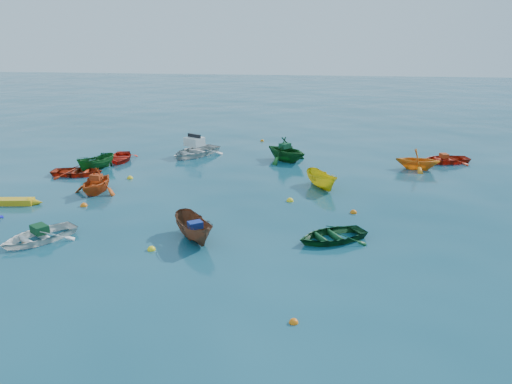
# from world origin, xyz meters

# --- Properties ---
(ground) EXTENTS (160.00, 160.00, 0.00)m
(ground) POSITION_xyz_m (0.00, 0.00, 0.00)
(ground) COLOR #0A3E4E
(ground) RESTS_ON ground
(dinghy_white_near) EXTENTS (3.70, 3.92, 0.66)m
(dinghy_white_near) POSITION_xyz_m (-8.54, -1.63, 0.00)
(dinghy_white_near) COLOR white
(dinghy_white_near) RESTS_ON ground
(sampan_brown_mid) EXTENTS (2.67, 3.17, 1.18)m
(sampan_brown_mid) POSITION_xyz_m (-1.94, -0.65, 0.00)
(sampan_brown_mid) COLOR brown
(sampan_brown_mid) RESTS_ON ground
(dinghy_orange_w) EXTENTS (2.69, 3.04, 1.48)m
(dinghy_orange_w) POSITION_xyz_m (-8.89, 4.98, 0.00)
(dinghy_orange_w) COLOR #CF4A13
(dinghy_orange_w) RESTS_ON ground
(sampan_yellow_mid) EXTENTS (2.29, 2.99, 1.09)m
(sampan_yellow_mid) POSITION_xyz_m (3.46, 7.42, 0.00)
(sampan_yellow_mid) COLOR gold
(sampan_yellow_mid) RESTS_ON ground
(dinghy_green_e) EXTENTS (3.81, 3.49, 0.65)m
(dinghy_green_e) POSITION_xyz_m (3.90, 0.02, 0.00)
(dinghy_green_e) COLOR #0F441F
(dinghy_green_e) RESTS_ON ground
(dinghy_red_nw) EXTENTS (3.31, 2.50, 0.65)m
(dinghy_red_nw) POSITION_xyz_m (-11.57, 8.13, 0.00)
(dinghy_red_nw) COLOR red
(dinghy_red_nw) RESTS_ON ground
(dinghy_green_n) EXTENTS (4.36, 4.29, 1.74)m
(dinghy_green_n) POSITION_xyz_m (1.00, 13.31, 0.00)
(dinghy_green_n) COLOR #12501A
(dinghy_green_n) RESTS_ON ground
(dinghy_red_ne) EXTENTS (3.73, 3.08, 0.67)m
(dinghy_red_ne) POSITION_xyz_m (11.74, 14.24, 0.00)
(dinghy_red_ne) COLOR red
(dinghy_red_ne) RESTS_ON ground
(dinghy_red_far) EXTENTS (2.83, 3.46, 0.63)m
(dinghy_red_far) POSITION_xyz_m (-10.33, 11.96, 0.00)
(dinghy_red_far) COLOR red
(dinghy_red_far) RESTS_ON ground
(dinghy_orange_far) EXTENTS (2.99, 2.66, 1.44)m
(dinghy_orange_far) POSITION_xyz_m (9.57, 12.28, 0.00)
(dinghy_orange_far) COLOR orange
(dinghy_orange_far) RESTS_ON ground
(sampan_green_far) EXTENTS (2.24, 2.92, 1.07)m
(sampan_green_far) POSITION_xyz_m (-10.93, 9.51, 0.00)
(sampan_green_far) COLOR #14571E
(sampan_green_far) RESTS_ON ground
(kayak_yellow) EXTENTS (4.11, 1.18, 0.41)m
(kayak_yellow) POSITION_xyz_m (-12.98, 2.46, 0.00)
(kayak_yellow) COLOR gold
(kayak_yellow) RESTS_ON ground
(motorboat_white) EXTENTS (4.64, 5.06, 1.46)m
(motorboat_white) POSITION_xyz_m (-5.59, 14.04, 0.00)
(motorboat_white) COLOR silver
(motorboat_white) RESTS_ON ground
(tarp_green_a) EXTENTS (0.91, 0.86, 0.35)m
(tarp_green_a) POSITION_xyz_m (-8.48, -1.55, 0.51)
(tarp_green_a) COLOR #104020
(tarp_green_a) RESTS_ON dinghy_white_near
(tarp_blue_a) EXTENTS (0.73, 0.70, 0.28)m
(tarp_blue_a) POSITION_xyz_m (-1.86, -0.77, 0.73)
(tarp_blue_a) COLOR navy
(tarp_blue_a) RESTS_ON sampan_brown_mid
(tarp_orange_a) EXTENTS (0.64, 0.51, 0.29)m
(tarp_orange_a) POSITION_xyz_m (-8.88, 5.03, 0.89)
(tarp_orange_a) COLOR #B93813
(tarp_orange_a) RESTS_ON dinghy_orange_w
(tarp_green_b) EXTENTS (0.86, 0.89, 0.34)m
(tarp_green_b) POSITION_xyz_m (0.92, 13.37, 1.04)
(tarp_green_b) COLOR #124B2A
(tarp_green_b) RESTS_ON dinghy_green_n
(tarp_orange_b) EXTENTS (0.58, 0.68, 0.28)m
(tarp_orange_b) POSITION_xyz_m (11.65, 14.21, 0.48)
(tarp_orange_b) COLOR #B23812
(tarp_orange_b) RESTS_ON dinghy_red_ne
(buoy_or_a) EXTENTS (0.35, 0.35, 0.35)m
(buoy_or_a) POSITION_xyz_m (-8.84, -2.30, 0.00)
(buoy_or_a) COLOR orange
(buoy_or_a) RESTS_ON ground
(buoy_ye_a) EXTENTS (0.35, 0.35, 0.35)m
(buoy_ye_a) POSITION_xyz_m (-3.44, -1.93, 0.00)
(buoy_ye_a) COLOR yellow
(buoy_ye_a) RESTS_ON ground
(buoy_or_b) EXTENTS (0.30, 0.30, 0.30)m
(buoy_or_b) POSITION_xyz_m (2.66, -6.52, 0.00)
(buoy_or_b) COLOR orange
(buoy_or_b) RESTS_ON ground
(buoy_ye_b) EXTENTS (0.36, 0.36, 0.36)m
(buoy_ye_b) POSITION_xyz_m (-8.07, 7.81, 0.00)
(buoy_ye_b) COLOR yellow
(buoy_ye_b) RESTS_ON ground
(buoy_or_c) EXTENTS (0.37, 0.37, 0.37)m
(buoy_or_c) POSITION_xyz_m (-8.61, 2.77, 0.00)
(buoy_or_c) COLOR orange
(buoy_or_c) RESTS_ON ground
(buoy_ye_c) EXTENTS (0.38, 0.38, 0.38)m
(buoy_ye_c) POSITION_xyz_m (1.82, 4.90, 0.00)
(buoy_ye_c) COLOR yellow
(buoy_ye_c) RESTS_ON ground
(buoy_or_d) EXTENTS (0.34, 0.34, 0.34)m
(buoy_or_d) POSITION_xyz_m (5.04, 3.52, 0.00)
(buoy_or_d) COLOR orange
(buoy_or_d) RESTS_ON ground
(buoy_ye_d) EXTENTS (0.30, 0.30, 0.30)m
(buoy_ye_d) POSITION_xyz_m (-6.62, 17.77, 0.00)
(buoy_ye_d) COLOR yellow
(buoy_ye_d) RESTS_ON ground
(buoy_or_e) EXTENTS (0.30, 0.30, 0.30)m
(buoy_or_e) POSITION_xyz_m (-1.35, 19.36, 0.00)
(buoy_or_e) COLOR orange
(buoy_or_e) RESTS_ON ground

